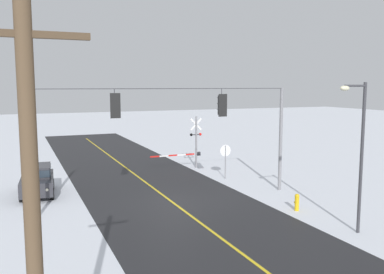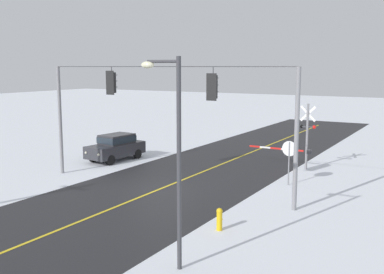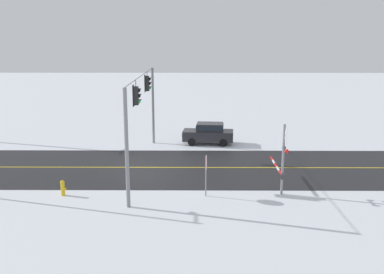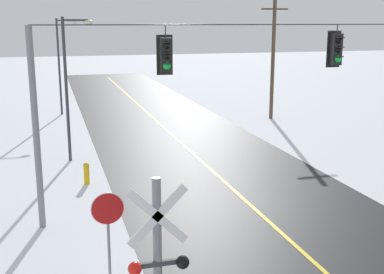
% 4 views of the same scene
% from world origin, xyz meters
% --- Properties ---
extents(ground_plane, '(160.00, 160.00, 0.00)m').
position_xyz_m(ground_plane, '(0.00, 0.00, 0.00)').
color(ground_plane, silver).
extents(road_asphalt, '(9.00, 80.00, 0.01)m').
position_xyz_m(road_asphalt, '(0.00, 6.00, 0.00)').
color(road_asphalt, black).
rests_on(road_asphalt, ground).
extents(lane_centre_line, '(0.14, 72.00, 0.01)m').
position_xyz_m(lane_centre_line, '(0.00, 6.00, 0.01)').
color(lane_centre_line, gold).
rests_on(lane_centre_line, ground).
extents(signal_span, '(14.20, 0.47, 6.22)m').
position_xyz_m(signal_span, '(0.02, -0.01, 4.04)').
color(signal_span, gray).
rests_on(signal_span, ground).
extents(stop_sign, '(0.80, 0.09, 2.35)m').
position_xyz_m(stop_sign, '(-5.38, -4.07, 1.71)').
color(stop_sign, gray).
rests_on(stop_sign, ground).
extents(streetlamp_near, '(1.39, 0.28, 6.50)m').
position_xyz_m(streetlamp_near, '(-5.59, 7.56, 3.92)').
color(streetlamp_near, '#38383D').
rests_on(streetlamp_near, ground).
extents(streetlamp_far, '(1.39, 0.28, 6.50)m').
position_xyz_m(streetlamp_far, '(-5.59, 19.82, 3.92)').
color(streetlamp_far, '#38383D').
rests_on(streetlamp_far, ground).
extents(fire_hydrant, '(0.24, 0.31, 0.88)m').
position_xyz_m(fire_hydrant, '(-5.33, 3.91, 0.47)').
color(fire_hydrant, gold).
rests_on(fire_hydrant, ground).
extents(utility_pole, '(1.80, 0.24, 7.65)m').
position_xyz_m(utility_pole, '(7.50, 14.44, 3.95)').
color(utility_pole, brown).
rests_on(utility_pole, ground).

